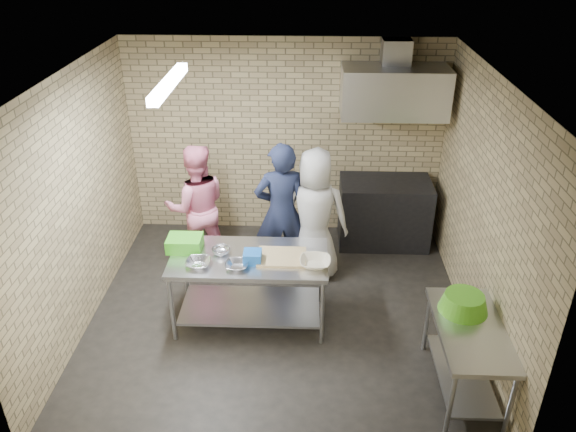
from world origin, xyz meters
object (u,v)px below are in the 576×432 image
object	(u,v)px
bottle_red	(396,93)
woman_white	(315,215)
blue_tub	(253,257)
green_basin	(464,302)
prep_table	(250,289)
side_counter	(465,359)
bottle_green	(428,95)
man_navy	(281,212)
stove	(384,212)
woman_pink	(197,207)
green_crate	(185,243)

from	to	relation	value
bottle_red	woman_white	bearing A→B (deg)	-133.27
blue_tub	green_basin	distance (m)	2.13
prep_table	side_counter	distance (m)	2.32
blue_tub	bottle_green	world-z (taller)	bottle_green
man_navy	bottle_green	bearing A→B (deg)	-159.47
stove	man_navy	size ratio (longest dim) A/B	0.68
woman_pink	green_crate	bearing A→B (deg)	77.79
blue_tub	green_basin	bearing A→B (deg)	-17.04
man_navy	woman_white	bearing A→B (deg)	172.35
side_counter	bottle_green	distance (m)	3.41
bottle_red	bottle_green	size ratio (longest dim) A/B	1.20
blue_tub	woman_pink	distance (m)	1.48
prep_table	bottle_red	distance (m)	3.09
side_counter	blue_tub	size ratio (longest dim) A/B	6.49
man_navy	woman_white	distance (m)	0.41
bottle_green	woman_pink	size ratio (longest dim) A/B	0.09
green_crate	woman_white	distance (m)	1.63
bottle_green	woman_white	world-z (taller)	bottle_green
bottle_red	woman_white	xyz separation A→B (m)	(-1.00, -1.07, -1.20)
green_crate	green_basin	xyz separation A→B (m)	(2.78, -0.84, -0.07)
stove	woman_pink	bearing A→B (deg)	-165.20
blue_tub	bottle_red	world-z (taller)	bottle_red
green_basin	man_navy	world-z (taller)	man_navy
prep_table	blue_tub	size ratio (longest dim) A/B	9.00
prep_table	blue_tub	world-z (taller)	blue_tub
bottle_green	woman_pink	distance (m)	3.23
blue_tub	bottle_green	bearing A→B (deg)	45.89
blue_tub	stove	bearing A→B (deg)	49.51
prep_table	woman_white	bearing A→B (deg)	53.68
blue_tub	woman_white	size ratio (longest dim) A/B	0.11
bottle_green	woman_white	size ratio (longest dim) A/B	0.09
woman_pink	green_basin	bearing A→B (deg)	131.16
bottle_green	side_counter	bearing A→B (deg)	-90.00
side_counter	stove	xyz separation A→B (m)	(-0.45, 2.75, 0.08)
stove	man_navy	xyz separation A→B (m)	(-1.36, -0.85, 0.43)
blue_tub	green_basin	world-z (taller)	blue_tub
side_counter	bottle_green	bearing A→B (deg)	90.00
green_basin	bottle_red	world-z (taller)	bottle_red
green_crate	bottle_green	xyz separation A→B (m)	(2.80, 1.90, 1.11)
woman_pink	woman_white	world-z (taller)	woman_white
woman_pink	bottle_red	bearing A→B (deg)	-176.00
prep_table	green_basin	size ratio (longest dim) A/B	3.62
stove	bottle_green	xyz separation A→B (m)	(0.45, 0.24, 1.57)
stove	woman_white	world-z (taller)	woman_white
woman_white	side_counter	bearing A→B (deg)	133.45
woman_white	man_navy	bearing A→B (deg)	10.19
bottle_red	woman_pink	distance (m)	2.88
green_crate	blue_tub	distance (m)	0.78
bottle_red	blue_tub	bearing A→B (deg)	-127.97
side_counter	man_navy	xyz separation A→B (m)	(-1.81, 1.90, 0.50)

